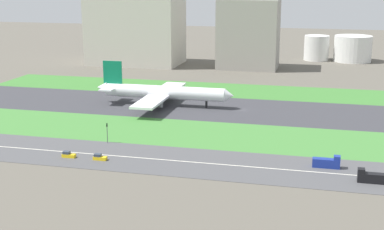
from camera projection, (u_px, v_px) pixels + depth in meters
The scene contains 16 objects.
ground_plane at pixel (243, 110), 241.31m from camera, with size 800.00×800.00×0.00m, color #5B564C.
runway at pixel (243, 110), 241.30m from camera, with size 280.00×46.00×0.10m, color #38383D.
grass_median_north at pixel (255, 92), 279.88m from camera, with size 280.00×36.00×0.10m, color #3D7A33.
grass_median_south at pixel (227, 136), 202.72m from camera, with size 280.00×36.00×0.10m, color #427F38.
highway at pixel (209, 164), 172.61m from camera, with size 280.00×28.00×0.10m, color #4C4C4F.
highway_centerline at pixel (209, 163), 172.60m from camera, with size 266.00×0.50×0.01m, color silver.
airliner at pixel (161, 92), 248.50m from camera, with size 65.00×56.00×19.70m.
car_0 at pixel (99, 157), 175.79m from camera, with size 4.40×1.80×2.00m.
truck_0 at pixel (372, 177), 156.30m from camera, with size 8.40×2.50×4.00m.
car_1 at pixel (68, 155), 178.32m from camera, with size 4.40×1.80×2.00m.
truck_1 at pixel (327, 163), 168.58m from camera, with size 8.40×2.50×4.00m.
traffic_light at pixel (107, 131), 192.94m from camera, with size 0.36×0.50×7.20m.
terminal_building at pixel (136, 25), 362.74m from camera, with size 59.78×38.29×52.38m, color beige.
hangar_building at pixel (249, 34), 346.40m from camera, with size 37.68×28.14×43.65m, color #9E998E.
fuel_tank_west at pixel (316, 48), 382.36m from camera, with size 17.12×17.12×17.32m, color silver.
fuel_tank_centre at pixel (353, 49), 376.65m from camera, with size 25.55×25.55×17.81m, color silver.
Camera 1 is at (33.40, -232.99, 57.92)m, focal length 50.89 mm.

